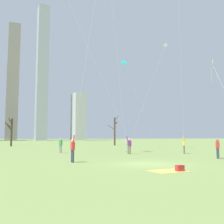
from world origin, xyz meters
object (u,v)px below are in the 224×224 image
object	(u,v)px
kite_flyer_foreground_right_purple	(112,104)
distant_kite_drifting_right_teal	(126,69)
kite_flyer_far_back_orange	(183,125)
bare_tree_left_of_center	(11,131)
distant_kite_drifting_left_white	(160,59)
kite_flyer_midfield_right_pink	(82,87)
bystander_strolling_midfield	(218,147)
bare_tree_far_right_edge	(115,130)
bystander_far_off_by_trees	(61,145)
picnic_spot	(175,169)

from	to	relation	value
kite_flyer_foreground_right_purple	distant_kite_drifting_right_teal	world-z (taller)	kite_flyer_foreground_right_purple
kite_flyer_far_back_orange	bare_tree_left_of_center	xyz separation A→B (m)	(-15.41, 30.22, -0.10)
distant_kite_drifting_left_white	kite_flyer_foreground_right_purple	bearing A→B (deg)	-140.41
kite_flyer_midfield_right_pink	bare_tree_left_of_center	world-z (taller)	kite_flyer_midfield_right_pink
kite_flyer_far_back_orange	distant_kite_drifting_right_teal	distance (m)	19.27
bystander_strolling_midfield	bare_tree_far_right_edge	distance (m)	33.82
kite_flyer_far_back_orange	kite_flyer_foreground_right_purple	world-z (taller)	kite_flyer_far_back_orange
bystander_strolling_midfield	bare_tree_left_of_center	xyz separation A→B (m)	(-14.42, 35.72, 1.94)
bare_tree_left_of_center	bystander_far_off_by_trees	bearing A→B (deg)	-79.49
bare_tree_left_of_center	bare_tree_far_right_edge	xyz separation A→B (m)	(19.93, -2.43, 0.29)
kite_flyer_far_back_orange	bystander_far_off_by_trees	world-z (taller)	kite_flyer_far_back_orange
kite_flyer_midfield_right_pink	bare_tree_far_right_edge	distance (m)	37.40
bystander_strolling_midfield	bare_tree_left_of_center	world-z (taller)	bare_tree_left_of_center
picnic_spot	bare_tree_left_of_center	size ratio (longest dim) A/B	0.35
bystander_far_off_by_trees	kite_flyer_far_back_orange	bearing A→B (deg)	-32.00
bare_tree_left_of_center	kite_flyer_foreground_right_purple	bearing A→B (deg)	-73.08
bare_tree_left_of_center	kite_flyer_midfield_right_pink	bearing A→B (deg)	-85.18
bystander_strolling_midfield	picnic_spot	distance (m)	9.33
bystander_strolling_midfield	bare_tree_far_right_edge	world-z (taller)	bare_tree_far_right_edge
picnic_spot	bare_tree_far_right_edge	distance (m)	40.61
kite_flyer_midfield_right_pink	distant_kite_drifting_left_white	distance (m)	28.26
kite_flyer_foreground_right_purple	picnic_spot	distance (m)	13.86
bystander_far_off_by_trees	bare_tree_far_right_edge	size ratio (longest dim) A/B	0.27
kite_flyer_midfield_right_pink	bystander_strolling_midfield	size ratio (longest dim) A/B	12.59
distant_kite_drifting_left_white	picnic_spot	distance (m)	31.70
kite_flyer_far_back_orange	bystander_strolling_midfield	world-z (taller)	kite_flyer_far_back_orange
kite_flyer_far_back_orange	kite_flyer_foreground_right_purple	xyz separation A→B (m)	(-6.94, 2.38, 2.08)
bystander_strolling_midfield	bystander_far_off_by_trees	world-z (taller)	same
distant_kite_drifting_right_teal	bare_tree_left_of_center	distance (m)	24.20
kite_flyer_midfield_right_pink	kite_flyer_far_back_orange	world-z (taller)	kite_flyer_midfield_right_pink
kite_flyer_foreground_right_purple	distant_kite_drifting_left_white	distance (m)	19.67
bystander_strolling_midfield	distant_kite_drifting_right_teal	distance (m)	25.11
kite_flyer_midfield_right_pink	kite_flyer_far_back_orange	size ratio (longest dim) A/B	1.06
kite_flyer_foreground_right_purple	distant_kite_drifting_left_white	xyz separation A→B (m)	(13.32, 11.02, 9.38)
kite_flyer_midfield_right_pink	bystander_strolling_midfield	distance (m)	12.12
bystander_far_off_by_trees	bare_tree_far_right_edge	world-z (taller)	bare_tree_far_right_edge
kite_flyer_midfield_right_pink	kite_flyer_far_back_orange	xyz separation A→B (m)	(12.40, 5.51, -2.05)
kite_flyer_far_back_orange	distant_kite_drifting_right_teal	bearing A→B (deg)	84.29
kite_flyer_midfield_right_pink	bystander_strolling_midfield	xyz separation A→B (m)	(11.41, 0.01, -4.09)
kite_flyer_foreground_right_purple	bystander_strolling_midfield	bearing A→B (deg)	-52.95
kite_flyer_midfield_right_pink	kite_flyer_foreground_right_purple	bearing A→B (deg)	55.33
distant_kite_drifting_left_white	bare_tree_far_right_edge	world-z (taller)	distant_kite_drifting_left_white
kite_flyer_midfield_right_pink	picnic_spot	size ratio (longest dim) A/B	10.96
kite_flyer_foreground_right_purple	bare_tree_far_right_edge	size ratio (longest dim) A/B	3.04
bystander_far_off_by_trees	picnic_spot	world-z (taller)	bystander_far_off_by_trees
bystander_far_off_by_trees	picnic_spot	size ratio (longest dim) A/B	0.87
distant_kite_drifting_right_teal	picnic_spot	xyz separation A→B (m)	(-10.50, -26.78, -12.91)
distant_kite_drifting_right_teal	kite_flyer_foreground_right_purple	bearing A→B (deg)	-121.53
kite_flyer_far_back_orange	picnic_spot	xyz separation A→B (m)	(-8.87, -10.43, -2.85)
bystander_far_off_by_trees	distant_kite_drifting_left_white	bearing A→B (deg)	20.31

